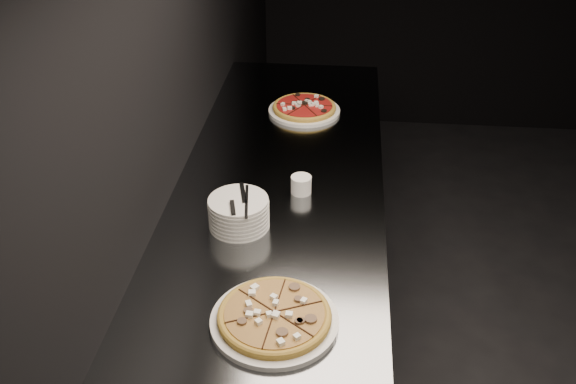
# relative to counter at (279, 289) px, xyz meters

# --- Properties ---
(wall_left) EXTENTS (0.02, 5.00, 2.80)m
(wall_left) POSITION_rel_counter_xyz_m (-0.37, 0.00, 0.94)
(wall_left) COLOR black
(wall_left) RESTS_ON floor
(counter) EXTENTS (0.74, 2.44, 0.92)m
(counter) POSITION_rel_counter_xyz_m (0.00, 0.00, 0.00)
(counter) COLOR slate
(counter) RESTS_ON floor
(pizza_mushroom) EXTENTS (0.40, 0.40, 0.04)m
(pizza_mushroom) POSITION_rel_counter_xyz_m (0.06, -0.66, 0.48)
(pizza_mushroom) COLOR silver
(pizza_mushroom) RESTS_ON counter
(pizza_tomato) EXTENTS (0.31, 0.31, 0.04)m
(pizza_tomato) POSITION_rel_counter_xyz_m (0.04, 0.65, 0.48)
(pizza_tomato) COLOR silver
(pizza_tomato) RESTS_ON counter
(plate_stack) EXTENTS (0.19, 0.19, 0.10)m
(plate_stack) POSITION_rel_counter_xyz_m (-0.10, -0.23, 0.51)
(plate_stack) COLOR silver
(plate_stack) RESTS_ON counter
(cutlery) EXTENTS (0.06, 0.21, 0.01)m
(cutlery) POSITION_rel_counter_xyz_m (-0.09, -0.24, 0.56)
(cutlery) COLOR silver
(cutlery) RESTS_ON plate_stack
(ramekin) EXTENTS (0.07, 0.07, 0.06)m
(ramekin) POSITION_rel_counter_xyz_m (0.08, -0.01, 0.49)
(ramekin) COLOR silver
(ramekin) RESTS_ON counter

